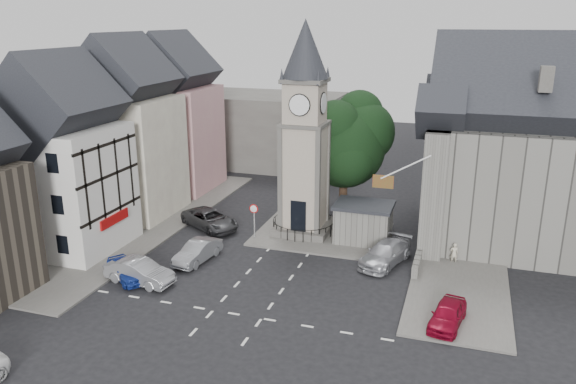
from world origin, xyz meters
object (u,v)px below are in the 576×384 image
(clock_tower, at_px, (305,132))
(pedestrian, at_px, (454,253))
(car_east_red, at_px, (448,314))
(stone_shelter, at_px, (363,223))
(car_west_blue, at_px, (127,269))

(clock_tower, relative_size, pedestrian, 10.87)
(clock_tower, bearing_deg, car_east_red, -43.70)
(clock_tower, bearing_deg, stone_shelter, -5.84)
(clock_tower, height_order, car_west_blue, clock_tower)
(stone_shelter, distance_m, pedestrian, 7.00)
(car_west_blue, height_order, pedestrian, pedestrian)
(car_east_red, bearing_deg, pedestrian, 99.85)
(clock_tower, relative_size, stone_shelter, 3.78)
(stone_shelter, bearing_deg, clock_tower, 174.16)
(clock_tower, relative_size, car_west_blue, 4.04)
(clock_tower, xyz_separation_m, pedestrian, (11.50, -2.37, -7.37))
(stone_shelter, relative_size, car_east_red, 1.09)
(stone_shelter, relative_size, car_west_blue, 1.07)
(car_east_red, bearing_deg, car_west_blue, -168.86)
(car_east_red, relative_size, pedestrian, 2.63)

